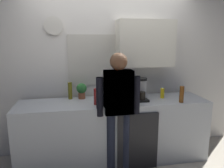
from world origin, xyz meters
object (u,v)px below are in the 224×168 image
object	(u,v)px
cup_white_mug	(116,102)
storage_canister	(124,97)
mixing_bowl	(103,98)
dish_soap	(162,93)
bottle_red_vinegar	(96,97)
person_at_sink	(118,104)
bottle_amber_beer	(182,94)
coffee_maker	(140,90)
person_guest	(118,104)
potted_plant	(82,90)
bottle_olive_oil	(70,91)

from	to	relation	value
cup_white_mug	storage_canister	distance (m)	0.16
mixing_bowl	dish_soap	world-z (taller)	dish_soap
bottle_red_vinegar	cup_white_mug	distance (m)	0.28
person_at_sink	dish_soap	bearing A→B (deg)	30.09
bottle_red_vinegar	bottle_amber_beer	bearing A→B (deg)	-5.73
coffee_maker	person_guest	world-z (taller)	person_guest
coffee_maker	person_at_sink	distance (m)	0.47
person_guest	bottle_red_vinegar	bearing A→B (deg)	-9.34
bottle_amber_beer	dish_soap	xyz separation A→B (m)	(-0.17, 0.26, -0.04)
cup_white_mug	person_at_sink	world-z (taller)	person_at_sink
coffee_maker	mixing_bowl	distance (m)	0.54
potted_plant	person_guest	bearing A→B (deg)	-49.58
dish_soap	bottle_olive_oil	bearing A→B (deg)	171.68
dish_soap	person_at_sink	size ratio (longest dim) A/B	0.11
coffee_maker	potted_plant	world-z (taller)	coffee_maker
mixing_bowl	coffee_maker	bearing A→B (deg)	-5.51
bottle_red_vinegar	bottle_amber_beer	xyz separation A→B (m)	(1.17, -0.12, 0.01)
bottle_amber_beer	coffee_maker	bearing A→B (deg)	158.44
coffee_maker	storage_canister	bearing A→B (deg)	-158.22
bottle_olive_oil	person_guest	bearing A→B (deg)	-40.76
mixing_bowl	dish_soap	bearing A→B (deg)	0.28
dish_soap	person_guest	world-z (taller)	person_guest
dish_soap	person_guest	distance (m)	0.81
person_guest	person_at_sink	bearing A→B (deg)	-0.00
potted_plant	dish_soap	size ratio (longest dim) A/B	1.28
cup_white_mug	person_at_sink	size ratio (longest dim) A/B	0.06
bottle_amber_beer	storage_canister	bearing A→B (deg)	172.21
bottle_amber_beer	dish_soap	size ratio (longest dim) A/B	1.28
bottle_red_vinegar	bottle_olive_oil	distance (m)	0.49
cup_white_mug	coffee_maker	bearing A→B (deg)	24.99
bottle_amber_beer	potted_plant	size ratio (longest dim) A/B	1.00
bottle_olive_oil	coffee_maker	bearing A→B (deg)	-14.37
mixing_bowl	person_at_sink	bearing A→B (deg)	-65.14
bottle_olive_oil	potted_plant	size ratio (longest dim) A/B	1.09
bottle_olive_oil	potted_plant	world-z (taller)	bottle_olive_oil
cup_white_mug	dish_soap	xyz separation A→B (m)	(0.75, 0.24, 0.03)
bottle_red_vinegar	person_guest	size ratio (longest dim) A/B	0.14
coffee_maker	person_at_sink	xyz separation A→B (m)	(-0.38, -0.27, -0.10)
dish_soap	person_at_sink	xyz separation A→B (m)	(-0.74, -0.33, -0.03)
bottle_red_vinegar	person_at_sink	size ratio (longest dim) A/B	0.14
bottle_red_vinegar	cup_white_mug	size ratio (longest dim) A/B	2.32
person_at_sink	person_guest	xyz separation A→B (m)	(0.00, 0.00, 0.00)
bottle_red_vinegar	bottle_amber_beer	world-z (taller)	bottle_amber_beer
bottle_amber_beer	storage_canister	xyz separation A→B (m)	(-0.79, 0.11, -0.03)
coffee_maker	bottle_amber_beer	size ratio (longest dim) A/B	1.43
bottle_amber_beer	storage_canister	size ratio (longest dim) A/B	1.35
bottle_red_vinegar	person_guest	bearing A→B (deg)	-34.10
bottle_amber_beer	dish_soap	world-z (taller)	bottle_amber_beer
mixing_bowl	potted_plant	distance (m)	0.36
bottle_olive_oil	bottle_amber_beer	bearing A→B (deg)	-16.95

